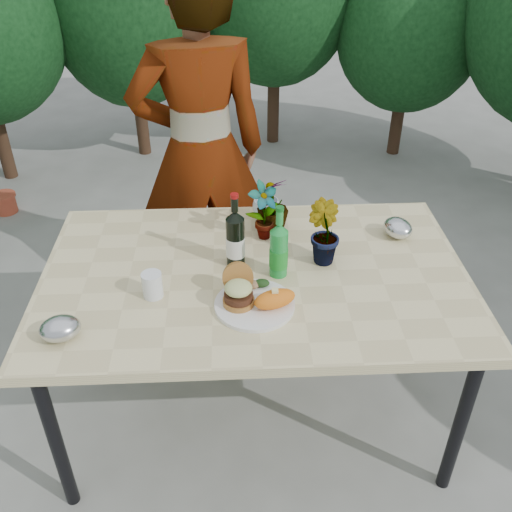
{
  "coord_description": "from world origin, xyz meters",
  "views": [
    {
      "loc": [
        -0.08,
        -1.73,
        2.01
      ],
      "look_at": [
        0.0,
        -0.08,
        0.88
      ],
      "focal_mm": 40.0,
      "sensor_mm": 36.0,
      "label": 1
    }
  ],
  "objects_px": {
    "dinner_plate": "(255,305)",
    "wine_bottle": "(235,239)",
    "patio_table": "(255,285)",
    "person": "(200,153)"
  },
  "relations": [
    {
      "from": "dinner_plate",
      "to": "wine_bottle",
      "type": "bearing_deg",
      "value": 102.76
    },
    {
      "from": "patio_table",
      "to": "wine_bottle",
      "type": "relative_size",
      "value": 5.31
    },
    {
      "from": "dinner_plate",
      "to": "wine_bottle",
      "type": "xyz_separation_m",
      "value": [
        -0.06,
        0.26,
        0.1
      ]
    },
    {
      "from": "dinner_plate",
      "to": "person",
      "type": "relative_size",
      "value": 0.16
    },
    {
      "from": "dinner_plate",
      "to": "patio_table",
      "type": "bearing_deg",
      "value": 86.91
    },
    {
      "from": "patio_table",
      "to": "dinner_plate",
      "type": "bearing_deg",
      "value": -93.09
    },
    {
      "from": "patio_table",
      "to": "person",
      "type": "xyz_separation_m",
      "value": [
        -0.22,
        0.78,
        0.19
      ]
    },
    {
      "from": "patio_table",
      "to": "person",
      "type": "relative_size",
      "value": 0.9
    },
    {
      "from": "dinner_plate",
      "to": "wine_bottle",
      "type": "height_order",
      "value": "wine_bottle"
    },
    {
      "from": "person",
      "to": "patio_table",
      "type": "bearing_deg",
      "value": 94.67
    }
  ]
}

